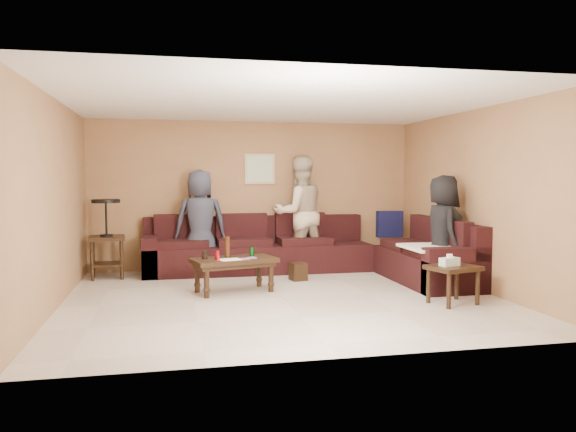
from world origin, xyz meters
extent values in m
plane|color=beige|center=(0.00, 0.00, 0.00)|extent=(5.50, 5.50, 0.00)
cube|color=white|center=(0.00, 0.00, 2.45)|extent=(5.50, 5.00, 0.10)
cube|color=#9D724A|center=(0.00, 2.50, 1.25)|extent=(5.50, 0.10, 2.50)
cube|color=#9D724A|center=(0.00, -2.50, 1.25)|extent=(5.50, 0.10, 2.50)
cube|color=#9D724A|center=(-2.75, 0.00, 1.25)|extent=(0.10, 5.00, 2.50)
cube|color=#9D724A|center=(2.75, 0.00, 1.25)|extent=(0.10, 5.00, 2.50)
cube|color=black|center=(0.00, 2.05, 0.23)|extent=(3.70, 0.90, 0.45)
cube|color=black|center=(0.00, 2.38, 0.68)|extent=(3.70, 0.24, 0.45)
cube|color=black|center=(-1.73, 2.05, 0.32)|extent=(0.24, 0.90, 0.63)
cube|color=black|center=(2.30, 0.60, 0.23)|extent=(0.90, 2.00, 0.45)
cube|color=black|center=(2.63, 0.60, 0.68)|extent=(0.24, 2.00, 0.45)
cube|color=black|center=(2.30, -0.28, 0.32)|extent=(0.90, 0.24, 0.63)
cube|color=#121339|center=(2.30, 2.05, 0.75)|extent=(0.45, 0.14, 0.45)
cube|color=white|center=(2.30, 0.15, 0.58)|extent=(1.00, 0.85, 0.04)
cube|color=black|center=(-0.58, 0.48, 0.44)|extent=(1.22, 0.82, 0.06)
cube|color=black|center=(-0.58, 0.48, 0.38)|extent=(1.12, 0.72, 0.05)
cylinder|color=black|center=(-0.97, 0.17, 0.20)|extent=(0.07, 0.07, 0.41)
cylinder|color=black|center=(-0.08, 0.40, 0.20)|extent=(0.07, 0.07, 0.41)
cylinder|color=black|center=(-1.07, 0.57, 0.20)|extent=(0.07, 0.07, 0.41)
cylinder|color=black|center=(-0.18, 0.79, 0.20)|extent=(0.07, 0.07, 0.41)
cylinder|color=red|center=(-0.81, 0.37, 0.53)|extent=(0.07, 0.07, 0.12)
cylinder|color=#136A21|center=(-0.31, 0.65, 0.53)|extent=(0.07, 0.07, 0.12)
cylinder|color=#381D0C|center=(-0.65, 0.59, 0.61)|extent=(0.07, 0.07, 0.28)
cylinder|color=black|center=(-0.97, 0.47, 0.52)|extent=(0.08, 0.08, 0.11)
cube|color=white|center=(-0.64, 0.34, 0.47)|extent=(0.33, 0.28, 0.00)
cylinder|color=#C34482|center=(-0.44, 0.36, 0.47)|extent=(0.14, 0.14, 0.01)
cylinder|color=#C34482|center=(-0.33, 0.44, 0.47)|extent=(0.14, 0.14, 0.01)
cube|color=black|center=(-2.38, 1.96, 0.62)|extent=(0.58, 0.58, 0.05)
cube|color=black|center=(-2.38, 1.96, 0.21)|extent=(0.51, 0.51, 0.03)
cylinder|color=black|center=(-2.57, 1.72, 0.31)|extent=(0.05, 0.05, 0.62)
cylinder|color=black|center=(-2.15, 1.76, 0.31)|extent=(0.05, 0.05, 0.62)
cylinder|color=black|center=(-2.61, 2.15, 0.31)|extent=(0.05, 0.05, 0.62)
cylinder|color=black|center=(-2.19, 2.19, 0.31)|extent=(0.05, 0.05, 0.62)
cylinder|color=black|center=(-2.38, 1.96, 0.66)|extent=(0.19, 0.19, 0.03)
cylinder|color=black|center=(-2.38, 1.96, 0.94)|extent=(0.03, 0.03, 0.51)
cylinder|color=black|center=(-2.38, 1.96, 1.19)|extent=(0.43, 0.43, 0.05)
cube|color=black|center=(1.98, -0.79, 0.45)|extent=(0.68, 0.60, 0.05)
cylinder|color=black|center=(1.80, -1.02, 0.23)|extent=(0.05, 0.05, 0.45)
cylinder|color=black|center=(2.24, -0.91, 0.23)|extent=(0.05, 0.05, 0.45)
cylinder|color=black|center=(1.71, -0.68, 0.23)|extent=(0.05, 0.05, 0.45)
cylinder|color=black|center=(2.15, -0.56, 0.23)|extent=(0.05, 0.05, 0.45)
cube|color=white|center=(1.92, -0.79, 0.53)|extent=(0.26, 0.18, 0.10)
cube|color=white|center=(1.92, -0.79, 0.60)|extent=(0.06, 0.04, 0.05)
cube|color=black|center=(0.47, 1.15, 0.13)|extent=(0.26, 0.26, 0.27)
cube|color=tan|center=(0.10, 2.48, 1.70)|extent=(0.52, 0.03, 0.52)
cube|color=silver|center=(0.10, 2.46, 1.70)|extent=(0.44, 0.01, 0.44)
imported|color=#2D303E|center=(-0.94, 2.02, 0.84)|extent=(0.84, 0.57, 1.68)
imported|color=#C3AE90|center=(0.71, 2.10, 0.95)|extent=(1.02, 0.85, 1.90)
imported|color=black|center=(2.38, 0.26, 0.79)|extent=(0.60, 0.84, 1.59)
camera|label=1|loc=(-1.42, -7.04, 1.56)|focal=35.00mm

